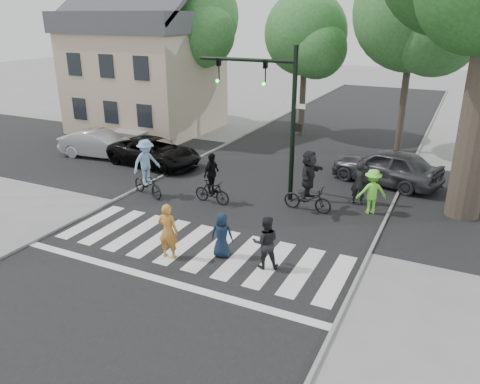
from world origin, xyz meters
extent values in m
plane|color=gray|center=(0.00, 0.00, 0.00)|extent=(120.00, 120.00, 0.00)
cube|color=black|center=(0.00, 5.00, 0.01)|extent=(10.00, 70.00, 0.01)
cube|color=black|center=(0.00, 8.00, 0.01)|extent=(70.00, 10.00, 0.01)
cube|color=gray|center=(-5.05, 5.00, 0.05)|extent=(0.10, 70.00, 0.10)
cube|color=gray|center=(5.05, 5.00, 0.05)|extent=(0.10, 70.00, 0.10)
cube|color=silver|center=(-4.50, 1.00, 0.01)|extent=(0.55, 3.00, 0.01)
cube|color=silver|center=(-3.50, 1.00, 0.01)|extent=(0.55, 3.00, 0.01)
cube|color=silver|center=(-2.50, 1.00, 0.01)|extent=(0.55, 3.00, 0.01)
cube|color=silver|center=(-1.50, 1.00, 0.01)|extent=(0.55, 3.00, 0.01)
cube|color=silver|center=(-0.50, 1.00, 0.01)|extent=(0.55, 3.00, 0.01)
cube|color=silver|center=(0.50, 1.00, 0.01)|extent=(0.55, 3.00, 0.01)
cube|color=silver|center=(1.50, 1.00, 0.01)|extent=(0.55, 3.00, 0.01)
cube|color=silver|center=(2.50, 1.00, 0.01)|extent=(0.55, 3.00, 0.01)
cube|color=silver|center=(3.50, 1.00, 0.01)|extent=(0.55, 3.00, 0.01)
cube|color=silver|center=(4.50, 1.00, 0.01)|extent=(0.55, 3.00, 0.01)
cube|color=silver|center=(0.00, -1.20, 0.01)|extent=(10.00, 0.30, 0.01)
cylinder|color=black|center=(1.20, 6.20, 3.00)|extent=(0.18, 0.18, 6.00)
cylinder|color=black|center=(-0.80, 6.20, 5.40)|extent=(4.00, 0.14, 0.14)
imported|color=black|center=(0.00, 6.20, 4.95)|extent=(0.16, 0.20, 1.00)
sphere|color=#19E533|center=(0.00, 6.08, 4.55)|extent=(0.14, 0.14, 0.14)
imported|color=black|center=(-2.00, 6.20, 4.95)|extent=(0.16, 0.20, 1.00)
sphere|color=#19E533|center=(-2.00, 6.08, 4.55)|extent=(0.14, 0.14, 0.14)
cube|color=black|center=(1.42, 6.20, 3.00)|extent=(0.28, 0.18, 0.30)
cube|color=#FF660C|center=(1.53, 6.20, 3.00)|extent=(0.02, 0.14, 0.20)
cube|color=white|center=(1.20, 6.20, 3.80)|extent=(0.90, 0.04, 0.18)
cylinder|color=brown|center=(7.50, 7.50, 3.50)|extent=(1.20, 1.20, 7.00)
cylinder|color=brown|center=(-14.00, 16.20, 2.97)|extent=(0.36, 0.36, 5.95)
sphere|color=#33632D|center=(-14.00, 16.20, 6.38)|extent=(5.20, 5.20, 5.20)
sphere|color=#33632D|center=(-12.96, 15.42, 5.53)|extent=(3.64, 3.64, 3.64)
cylinder|color=brown|center=(-9.00, 15.70, 3.22)|extent=(0.36, 0.36, 6.44)
sphere|color=#33632D|center=(-9.00, 15.70, 6.90)|extent=(5.80, 5.80, 5.80)
sphere|color=#33632D|center=(-7.84, 14.83, 5.98)|extent=(4.06, 4.06, 4.06)
cylinder|color=brown|center=(-2.00, 16.80, 2.80)|extent=(0.36, 0.36, 5.60)
sphere|color=#33632D|center=(-2.00, 16.80, 6.00)|extent=(4.80, 4.80, 4.80)
sphere|color=#33632D|center=(-1.04, 16.08, 5.20)|extent=(3.36, 3.36, 3.36)
cylinder|color=brown|center=(4.00, 15.50, 3.36)|extent=(0.36, 0.36, 6.72)
sphere|color=#33632D|center=(4.00, 15.50, 7.20)|extent=(6.00, 6.00, 6.00)
sphere|color=#33632D|center=(5.20, 14.60, 6.24)|extent=(4.20, 4.20, 4.20)
cube|color=beige|center=(-11.50, 14.00, 3.00)|extent=(8.00, 7.00, 6.00)
cube|color=#47474C|center=(-11.50, 14.00, 6.60)|extent=(8.40, 7.40, 1.20)
cube|color=#47474C|center=(-11.50, 12.15, 7.60)|extent=(8.40, 3.69, 2.44)
cube|color=#47474C|center=(-11.50, 15.85, 7.60)|extent=(8.40, 3.69, 2.44)
cube|color=black|center=(-13.90, 10.48, 1.70)|extent=(1.00, 0.06, 1.30)
cube|color=black|center=(-13.90, 10.48, 4.30)|extent=(1.00, 0.06, 1.30)
cube|color=black|center=(-11.50, 10.48, 1.70)|extent=(1.00, 0.06, 1.30)
cube|color=black|center=(-11.50, 10.48, 4.30)|extent=(1.00, 0.06, 1.30)
cube|color=black|center=(-9.10, 10.48, 1.70)|extent=(1.00, 0.06, 1.30)
cube|color=black|center=(-9.10, 10.48, 4.30)|extent=(1.00, 0.06, 1.30)
cube|color=gray|center=(-10.00, 10.20, 0.40)|extent=(2.00, 1.20, 0.80)
imported|color=orange|center=(-0.48, 0.03, 0.89)|extent=(0.69, 0.50, 1.77)
imported|color=#112033|center=(0.95, 0.81, 0.72)|extent=(0.79, 0.62, 1.44)
imported|color=black|center=(2.42, 0.77, 0.81)|extent=(0.98, 0.89, 1.63)
imported|color=black|center=(-4.22, 4.04, 0.49)|extent=(1.98, 1.25, 0.98)
imported|color=#779FC3|center=(-4.22, 4.04, 1.43)|extent=(1.07, 1.38, 1.88)
imported|color=black|center=(-1.45, 4.48, 0.47)|extent=(1.59, 0.54, 0.94)
imported|color=black|center=(-1.45, 4.48, 1.24)|extent=(0.46, 0.98, 1.63)
imported|color=black|center=(2.18, 5.39, 0.49)|extent=(1.90, 0.73, 0.99)
imported|color=black|center=(2.18, 5.39, 1.44)|extent=(0.62, 1.77, 1.89)
imported|color=black|center=(-6.43, 7.60, 0.68)|extent=(5.14, 2.86, 1.36)
imported|color=#B6B6BB|center=(-9.82, 7.54, 0.71)|extent=(4.45, 2.04, 1.41)
imported|color=#38383D|center=(4.30, 9.82, 0.80)|extent=(5.04, 2.98, 1.61)
imported|color=#7CFF40|center=(4.39, 6.23, 0.86)|extent=(1.28, 1.08, 1.72)
imported|color=black|center=(3.74, 6.93, 0.88)|extent=(0.64, 0.43, 1.75)
camera|label=1|loc=(7.09, -10.52, 7.03)|focal=35.00mm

